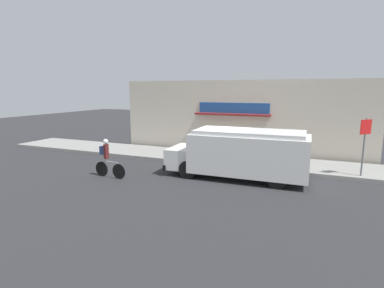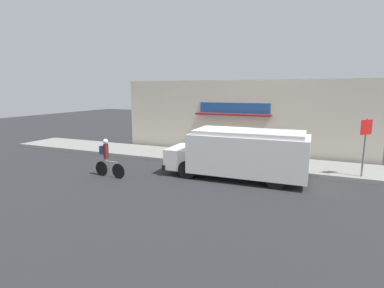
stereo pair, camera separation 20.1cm
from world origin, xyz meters
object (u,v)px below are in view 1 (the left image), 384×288
(stop_sign_post, at_px, (365,138))
(cyclist, at_px, (107,159))
(school_bus, at_px, (242,153))
(trash_bin, at_px, (276,153))

(stop_sign_post, bearing_deg, cyclist, -159.52)
(school_bus, bearing_deg, cyclist, -159.57)
(school_bus, distance_m, cyclist, 5.71)
(cyclist, xyz_separation_m, trash_bin, (6.34, 5.19, -0.27))
(cyclist, distance_m, trash_bin, 8.20)
(cyclist, relative_size, trash_bin, 2.21)
(school_bus, xyz_separation_m, stop_sign_post, (4.69, 1.63, 0.70))
(school_bus, bearing_deg, stop_sign_post, 17.96)
(trash_bin, bearing_deg, stop_sign_post, -21.75)
(school_bus, distance_m, trash_bin, 3.30)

